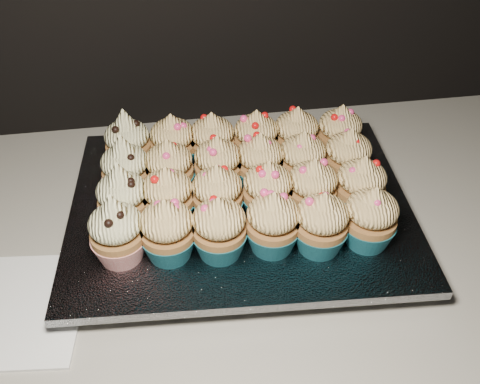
# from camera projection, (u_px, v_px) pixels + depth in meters

# --- Properties ---
(worktop) EXTENTS (2.44, 0.64, 0.04)m
(worktop) POSITION_uv_depth(u_px,v_px,m) (155.00, 262.00, 0.69)
(worktop) COLOR beige
(worktop) RESTS_ON cabinet
(napkin) EXTENTS (0.17, 0.17, 0.00)m
(napkin) POSITION_uv_depth(u_px,v_px,m) (12.00, 309.00, 0.60)
(napkin) COLOR white
(napkin) RESTS_ON worktop
(baking_tray) EXTENTS (0.42, 0.33, 0.02)m
(baking_tray) POSITION_uv_depth(u_px,v_px,m) (240.00, 214.00, 0.71)
(baking_tray) COLOR black
(baking_tray) RESTS_ON worktop
(foil_lining) EXTENTS (0.46, 0.37, 0.01)m
(foil_lining) POSITION_uv_depth(u_px,v_px,m) (240.00, 205.00, 0.70)
(foil_lining) COLOR silver
(foil_lining) RESTS_ON baking_tray
(cupcake_0) EXTENTS (0.06, 0.06, 0.10)m
(cupcake_0) POSITION_uv_depth(u_px,v_px,m) (117.00, 232.00, 0.59)
(cupcake_0) COLOR #AB1917
(cupcake_0) RESTS_ON foil_lining
(cupcake_1) EXTENTS (0.06, 0.06, 0.08)m
(cupcake_1) POSITION_uv_depth(u_px,v_px,m) (167.00, 231.00, 0.60)
(cupcake_1) COLOR #176170
(cupcake_1) RESTS_ON foil_lining
(cupcake_2) EXTENTS (0.06, 0.06, 0.08)m
(cupcake_2) POSITION_uv_depth(u_px,v_px,m) (219.00, 229.00, 0.60)
(cupcake_2) COLOR #176170
(cupcake_2) RESTS_ON foil_lining
(cupcake_3) EXTENTS (0.06, 0.06, 0.08)m
(cupcake_3) POSITION_uv_depth(u_px,v_px,m) (273.00, 223.00, 0.61)
(cupcake_3) COLOR #176170
(cupcake_3) RESTS_ON foil_lining
(cupcake_4) EXTENTS (0.06, 0.06, 0.08)m
(cupcake_4) POSITION_uv_depth(u_px,v_px,m) (321.00, 224.00, 0.61)
(cupcake_4) COLOR #176170
(cupcake_4) RESTS_ON foil_lining
(cupcake_5) EXTENTS (0.06, 0.06, 0.08)m
(cupcake_5) POSITION_uv_depth(u_px,v_px,m) (370.00, 218.00, 0.61)
(cupcake_5) COLOR #176170
(cupcake_5) RESTS_ON foil_lining
(cupcake_6) EXTENTS (0.06, 0.06, 0.10)m
(cupcake_6) POSITION_uv_depth(u_px,v_px,m) (123.00, 199.00, 0.64)
(cupcake_6) COLOR #AB1917
(cupcake_6) RESTS_ON foil_lining
(cupcake_7) EXTENTS (0.06, 0.06, 0.08)m
(cupcake_7) POSITION_uv_depth(u_px,v_px,m) (168.00, 198.00, 0.64)
(cupcake_7) COLOR #176170
(cupcake_7) RESTS_ON foil_lining
(cupcake_8) EXTENTS (0.06, 0.06, 0.08)m
(cupcake_8) POSITION_uv_depth(u_px,v_px,m) (217.00, 195.00, 0.65)
(cupcake_8) COLOR #176170
(cupcake_8) RESTS_ON foil_lining
(cupcake_9) EXTENTS (0.06, 0.06, 0.08)m
(cupcake_9) POSITION_uv_depth(u_px,v_px,m) (268.00, 191.00, 0.65)
(cupcake_9) COLOR #176170
(cupcake_9) RESTS_ON foil_lining
(cupcake_10) EXTENTS (0.06, 0.06, 0.08)m
(cupcake_10) POSITION_uv_depth(u_px,v_px,m) (312.00, 189.00, 0.65)
(cupcake_10) COLOR #176170
(cupcake_10) RESTS_ON foil_lining
(cupcake_11) EXTENTS (0.06, 0.06, 0.08)m
(cupcake_11) POSITION_uv_depth(u_px,v_px,m) (360.00, 187.00, 0.66)
(cupcake_11) COLOR #176170
(cupcake_11) RESTS_ON foil_lining
(cupcake_12) EXTENTS (0.06, 0.06, 0.10)m
(cupcake_12) POSITION_uv_depth(u_px,v_px,m) (126.00, 170.00, 0.68)
(cupcake_12) COLOR #AB1917
(cupcake_12) RESTS_ON foil_lining
(cupcake_13) EXTENTS (0.06, 0.06, 0.08)m
(cupcake_13) POSITION_uv_depth(u_px,v_px,m) (170.00, 169.00, 0.69)
(cupcake_13) COLOR #176170
(cupcake_13) RESTS_ON foil_lining
(cupcake_14) EXTENTS (0.06, 0.06, 0.08)m
(cupcake_14) POSITION_uv_depth(u_px,v_px,m) (218.00, 165.00, 0.69)
(cupcake_14) COLOR #176170
(cupcake_14) RESTS_ON foil_lining
(cupcake_15) EXTENTS (0.06, 0.06, 0.08)m
(cupcake_15) POSITION_uv_depth(u_px,v_px,m) (260.00, 163.00, 0.70)
(cupcake_15) COLOR #176170
(cupcake_15) RESTS_ON foil_lining
(cupcake_16) EXTENTS (0.06, 0.06, 0.08)m
(cupcake_16) POSITION_uv_depth(u_px,v_px,m) (302.00, 161.00, 0.70)
(cupcake_16) COLOR #176170
(cupcake_16) RESTS_ON foil_lining
(cupcake_17) EXTENTS (0.06, 0.06, 0.08)m
(cupcake_17) POSITION_uv_depth(u_px,v_px,m) (348.00, 158.00, 0.70)
(cupcake_17) COLOR #176170
(cupcake_17) RESTS_ON foil_lining
(cupcake_18) EXTENTS (0.06, 0.06, 0.10)m
(cupcake_18) POSITION_uv_depth(u_px,v_px,m) (128.00, 143.00, 0.73)
(cupcake_18) COLOR #AB1917
(cupcake_18) RESTS_ON foil_lining
(cupcake_19) EXTENTS (0.06, 0.06, 0.08)m
(cupcake_19) POSITION_uv_depth(u_px,v_px,m) (173.00, 143.00, 0.73)
(cupcake_19) COLOR #176170
(cupcake_19) RESTS_ON foil_lining
(cupcake_20) EXTENTS (0.06, 0.06, 0.08)m
(cupcake_20) POSITION_uv_depth(u_px,v_px,m) (212.00, 141.00, 0.73)
(cupcake_20) COLOR #176170
(cupcake_20) RESTS_ON foil_lining
(cupcake_21) EXTENTS (0.06, 0.06, 0.08)m
(cupcake_21) POSITION_uv_depth(u_px,v_px,m) (256.00, 139.00, 0.74)
(cupcake_21) COLOR #176170
(cupcake_21) RESTS_ON foil_lining
(cupcake_22) EXTENTS (0.06, 0.06, 0.08)m
(cupcake_22) POSITION_uv_depth(u_px,v_px,m) (296.00, 136.00, 0.74)
(cupcake_22) COLOR #176170
(cupcake_22) RESTS_ON foil_lining
(cupcake_23) EXTENTS (0.06, 0.06, 0.08)m
(cupcake_23) POSITION_uv_depth(u_px,v_px,m) (339.00, 134.00, 0.75)
(cupcake_23) COLOR #176170
(cupcake_23) RESTS_ON foil_lining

